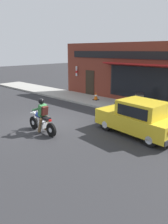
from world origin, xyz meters
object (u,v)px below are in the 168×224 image
object	(u,v)px
car_hatchback	(138,118)
trash_bin	(139,101)
motorcycle_with_rider	(42,119)
traffic_cone	(96,96)

from	to	relation	value
car_hatchback	trash_bin	xyz separation A→B (m)	(3.66, 2.04, -0.13)
motorcycle_with_rider	car_hatchback	size ratio (longest dim) A/B	0.51
motorcycle_with_rider	car_hatchback	bearing A→B (deg)	-49.31
trash_bin	car_hatchback	bearing A→B (deg)	-150.93
car_hatchback	trash_bin	distance (m)	4.19
motorcycle_with_rider	trash_bin	world-z (taller)	motorcycle_with_rider
motorcycle_with_rider	traffic_cone	xyz separation A→B (m)	(6.42, 2.26, -0.25)
motorcycle_with_rider	traffic_cone	size ratio (longest dim) A/B	3.37
motorcycle_with_rider	trash_bin	bearing A→B (deg)	-10.83
motorcycle_with_rider	trash_bin	size ratio (longest dim) A/B	2.06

